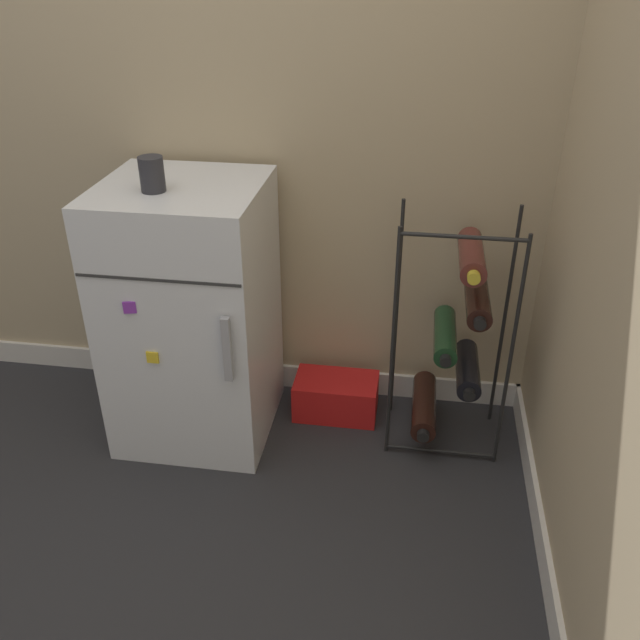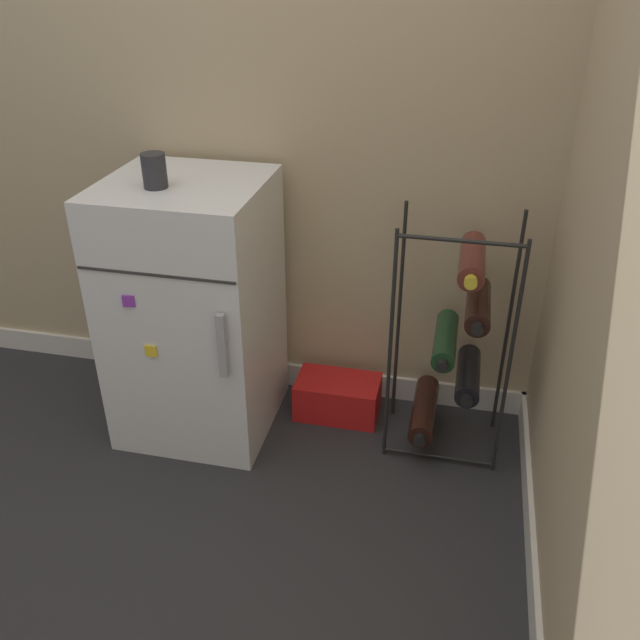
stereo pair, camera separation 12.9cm
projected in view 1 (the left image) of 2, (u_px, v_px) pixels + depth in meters
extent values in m
plane|color=#28282B|center=(241.00, 498.00, 2.05)|extent=(14.00, 14.00, 0.00)
cube|color=tan|center=(271.00, 28.00, 1.99)|extent=(6.75, 0.06, 2.50)
cube|color=silver|center=(281.00, 375.00, 2.55)|extent=(6.75, 0.01, 0.09)
cube|color=silver|center=(192.00, 315.00, 2.17)|extent=(0.48, 0.47, 0.86)
cube|color=#2D2D2D|center=(157.00, 280.00, 1.84)|extent=(0.47, 0.00, 0.01)
cube|color=#9E9EA3|center=(227.00, 350.00, 1.90)|extent=(0.02, 0.02, 0.20)
cube|color=purple|center=(130.00, 308.00, 1.90)|extent=(0.04, 0.01, 0.04)
cube|color=yellow|center=(153.00, 358.00, 1.97)|extent=(0.04, 0.01, 0.04)
cylinder|color=black|center=(392.00, 349.00, 2.05)|extent=(0.01, 0.01, 0.79)
cylinder|color=black|center=(510.00, 358.00, 2.00)|extent=(0.01, 0.01, 0.79)
cylinder|color=black|center=(396.00, 313.00, 2.24)|extent=(0.01, 0.01, 0.79)
cylinder|color=black|center=(504.00, 321.00, 2.20)|extent=(0.01, 0.01, 0.79)
cylinder|color=black|center=(440.00, 451.00, 2.21)|extent=(0.35, 0.01, 0.01)
cylinder|color=black|center=(464.00, 237.00, 1.84)|extent=(0.35, 0.01, 0.01)
cylinder|color=black|center=(424.00, 405.00, 2.27)|extent=(0.08, 0.30, 0.08)
cylinder|color=black|center=(423.00, 436.00, 2.13)|extent=(0.04, 0.02, 0.04)
cylinder|color=black|center=(467.00, 369.00, 2.17)|extent=(0.08, 0.26, 0.08)
cylinder|color=black|center=(469.00, 395.00, 2.05)|extent=(0.04, 0.02, 0.04)
cylinder|color=#19381E|center=(445.00, 335.00, 2.13)|extent=(0.07, 0.27, 0.07)
cylinder|color=black|center=(446.00, 361.00, 2.00)|extent=(0.03, 0.02, 0.03)
cylinder|color=black|center=(477.00, 300.00, 2.05)|extent=(0.07, 0.26, 0.07)
cylinder|color=black|center=(480.00, 323.00, 1.93)|extent=(0.04, 0.02, 0.04)
cylinder|color=#56231E|center=(472.00, 256.00, 1.98)|extent=(0.08, 0.27, 0.08)
cylinder|color=gold|center=(474.00, 278.00, 1.86)|extent=(0.04, 0.02, 0.04)
cube|color=red|center=(336.00, 396.00, 2.39)|extent=(0.29, 0.17, 0.14)
cylinder|color=#28282D|center=(152.00, 174.00, 1.88)|extent=(0.07, 0.07, 0.10)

